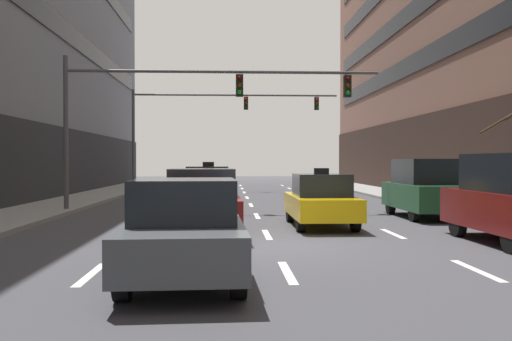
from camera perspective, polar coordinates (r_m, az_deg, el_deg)
The scene contains 32 objects.
ground_plane at distance 12.78m, azimuth 1.76°, elevation -7.73°, with size 120.00×120.00×0.00m, color #424247.
lane_stripe_l1_s3 at distance 10.06m, azimuth -16.50°, elevation -10.12°, with size 0.16×2.00×0.01m, color silver.
lane_stripe_l1_s4 at distance 14.90m, azimuth -11.95°, elevation -6.50°, with size 0.16×2.00×0.01m, color silver.
lane_stripe_l1_s5 at distance 19.82m, azimuth -9.68°, elevation -4.64°, with size 0.16×2.00×0.01m, color silver.
lane_stripe_l1_s6 at distance 24.78m, azimuth -8.32°, elevation -3.53°, with size 0.16×2.00×0.01m, color silver.
lane_stripe_l1_s7 at distance 29.75m, azimuth -7.41°, elevation -2.78°, with size 0.16×2.00×0.01m, color silver.
lane_stripe_l1_s8 at distance 34.73m, azimuth -6.76°, elevation -2.25°, with size 0.16×2.00×0.01m, color silver.
lane_stripe_l1_s9 at distance 39.71m, azimuth -6.28°, elevation -1.85°, with size 0.16×2.00×0.01m, color silver.
lane_stripe_l1_s10 at distance 44.70m, azimuth -5.91°, elevation -1.54°, with size 0.16×2.00×0.01m, color silver.
lane_stripe_l2_s3 at distance 9.84m, azimuth 3.21°, elevation -10.33°, with size 0.16×2.00×0.01m, color silver.
lane_stripe_l2_s4 at distance 14.76m, azimuth 1.12°, elevation -6.55°, with size 0.16×2.00×0.01m, color silver.
lane_stripe_l2_s5 at distance 19.71m, azimuth 0.09°, elevation -4.66°, with size 0.16×2.00×0.01m, color silver.
lane_stripe_l2_s6 at distance 24.69m, azimuth -0.52°, elevation -3.53°, with size 0.16×2.00×0.01m, color silver.
lane_stripe_l2_s7 at distance 29.67m, azimuth -0.92°, elevation -2.78°, with size 0.16×2.00×0.01m, color silver.
lane_stripe_l2_s8 at distance 34.66m, azimuth -1.21°, elevation -2.25°, with size 0.16×2.00×0.01m, color silver.
lane_stripe_l2_s9 at distance 39.65m, azimuth -1.43°, elevation -1.85°, with size 0.16×2.00×0.01m, color silver.
lane_stripe_l2_s10 at distance 44.65m, azimuth -1.60°, elevation -1.54°, with size 0.16×2.00×0.01m, color silver.
lane_stripe_l3_s3 at distance 10.72m, azimuth 21.61°, elevation -9.45°, with size 0.16×2.00×0.01m, color silver.
lane_stripe_l3_s4 at distance 15.36m, azimuth 13.80°, elevation -6.28°, with size 0.16×2.00×0.01m, color silver.
lane_stripe_l3_s5 at distance 20.17m, azimuth 9.70°, elevation -4.55°, with size 0.16×2.00×0.01m, color silver.
lane_stripe_l3_s6 at distance 25.06m, azimuth 7.19°, elevation -3.47°, with size 0.16×2.00×0.01m, color silver.
lane_stripe_l3_s7 at distance 29.98m, azimuth 5.51°, elevation -2.75°, with size 0.16×2.00×0.01m, color silver.
lane_stripe_l3_s8 at distance 34.92m, azimuth 4.31°, elevation -2.23°, with size 0.16×2.00×0.01m, color silver.
lane_stripe_l3_s9 at distance 39.88m, azimuth 3.40°, elevation -1.83°, with size 0.16×2.00×0.01m, color silver.
lane_stripe_l3_s10 at distance 44.85m, azimuth 2.70°, elevation -1.53°, with size 0.16×2.00×0.01m, color silver.
car_driving_0 at distance 14.87m, azimuth -5.54°, elevation -3.20°, with size 2.08×4.69×1.74m.
taxi_driving_1 at distance 16.58m, azimuth 6.61°, elevation -3.07°, with size 1.75×4.16×1.73m.
car_driving_2 at distance 9.14m, azimuth -7.28°, elevation -6.08°, with size 1.98×4.44×1.64m.
taxi_driving_3 at distance 23.28m, azimuth -4.86°, elevation -1.72°, with size 2.05×4.64×1.91m.
car_parked_2 at distance 19.94m, azimuth 16.72°, elevation -1.76°, with size 1.75×4.16×2.01m.
traffic_signal_0 at distance 21.55m, azimuth -7.21°, elevation 7.34°, with size 11.99×0.35×5.77m.
traffic_signal_1 at distance 36.55m, azimuth -4.86°, elevation 5.75°, with size 13.34×0.35×6.44m.
Camera 1 is at (-1.03, -12.59, 1.92)m, focal length 39.17 mm.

